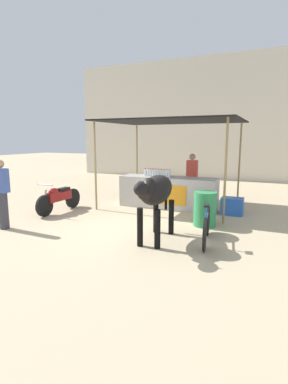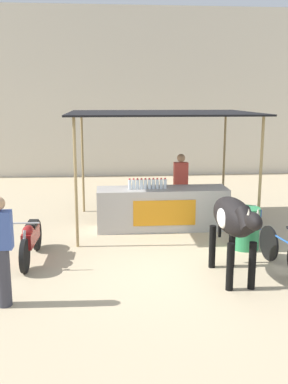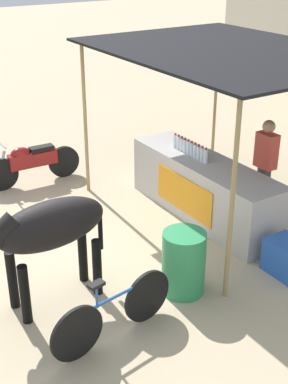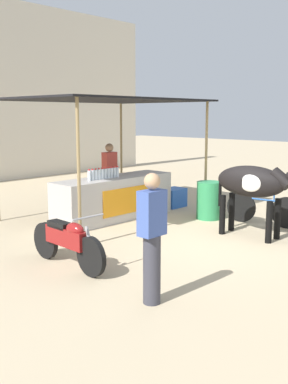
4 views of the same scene
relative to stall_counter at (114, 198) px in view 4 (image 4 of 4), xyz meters
The scene contains 11 objects.
ground_plane 2.25m from the stall_counter, 90.00° to the right, with size 60.00×60.00×0.00m, color tan.
stall_counter is the anchor object (origin of this frame).
stall_awning 2.11m from the stall_counter, 90.00° to the left, with size 4.20×3.20×2.67m.
water_bottle_row 0.69m from the stall_counter, behind, with size 0.88×0.07×0.25m.
vendor_behind_counter 1.00m from the stall_counter, 53.90° to the left, with size 0.34×0.22×1.65m.
cooler_box 1.98m from the stall_counter, ahead, with size 0.60×0.44×0.48m, color blue.
water_barrel 2.14m from the stall_counter, 45.34° to the right, with size 0.56×0.56×0.85m, color #2D8C51.
cow 3.19m from the stall_counter, 75.28° to the right, with size 0.59×1.83×1.44m.
motorcycle_parked 3.28m from the stall_counter, 145.53° to the right, with size 0.55×1.80×0.90m.
bicycle_leaning 3.27m from the stall_counter, 56.41° to the right, with size 0.28×1.65×0.85m.
passerby_on_street 4.67m from the stall_counter, 127.13° to the right, with size 0.34×0.22×1.65m.
Camera 4 is at (-6.75, -5.10, 2.34)m, focal length 42.00 mm.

